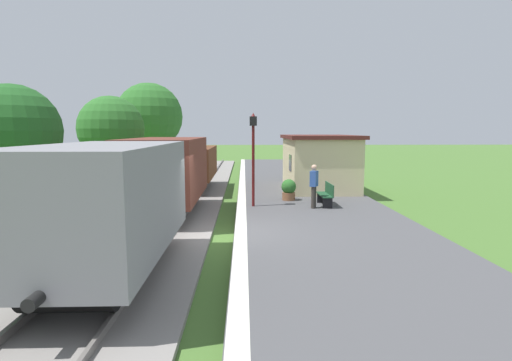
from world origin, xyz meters
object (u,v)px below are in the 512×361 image
Objects in this scene: freight_train at (164,177)px; tree_trackside_mid at (13,131)px; tree_trackside_far at (111,129)px; person_waiting at (314,184)px; station_hut at (318,162)px; potted_planter at (289,189)px; lamp_post_near at (253,142)px; tree_field_left at (149,116)px; tree_field_distant at (134,125)px; bench_near_hut at (326,194)px; bench_down_platform at (297,171)px.

freight_train is 5.19m from tree_trackside_mid.
person_waiting is at bearing -29.53° from tree_trackside_far.
station_hut is 4.18m from potted_planter.
tree_field_left is (-7.17, 13.47, 1.47)m from lamp_post_near.
tree_field_distant is at bearing 94.58° from tree_trackside_mid.
tree_trackside_mid reaches higher than bench_near_hut.
tree_trackside_mid reaches higher than station_hut.
tree_trackside_mid is at bearing -166.43° from lamp_post_near.
bench_down_platform is at bearing -38.30° from tree_field_distant.
bench_down_platform is 0.31× the size of tree_trackside_mid.
tree_trackside_mid is at bearing -169.72° from bench_near_hut.
freight_train is 12.14m from bench_down_platform.
tree_field_distant reaches higher than station_hut.
bench_down_platform is 0.41× the size of lamp_post_near.
lamp_post_near reaches higher than bench_down_platform.
freight_train is 5.24× the size of lamp_post_near.
bench_near_hut is 11.57m from tree_trackside_mid.
freight_train reaches higher than person_waiting.
bench_near_hut is 0.30× the size of tree_trackside_far.
bench_near_hut is 1.90m from potted_planter.
bench_down_platform is 9.49m from person_waiting.
tree_trackside_far is 0.75× the size of tree_field_left.
station_hut is at bearing 30.53° from tree_trackside_mid.
station_hut is 10.80m from tree_trackside_far.
tree_field_left is (-9.52, 13.94, 3.09)m from person_waiting.
lamp_post_near is at bearing -34.49° from tree_trackside_far.
bench_down_platform is at bearing -67.00° from person_waiting.
station_hut is 5.54m from person_waiting.
tree_field_distant reaches higher than freight_train.
freight_train is at bearing 35.98° from person_waiting.
potted_planter is at bearing -57.24° from tree_field_distant.
tree_field_distant reaches higher than bench_near_hut.
lamp_post_near reaches higher than station_hut.
tree_field_left is 6.25m from tree_field_distant.
tree_trackside_far is at bearing -79.19° from tree_field_distant.
potted_planter is (-1.38, 1.30, 0.00)m from bench_near_hut.
potted_planter is 2.94m from lamp_post_near.
tree_field_distant is at bearing 133.34° from station_hut.
tree_trackside_far is at bearing -89.78° from tree_field_left.
bench_down_platform is at bearing 59.05° from freight_train.
tree_field_distant is (-6.57, 20.49, 2.11)m from freight_train.
tree_field_distant reaches higher than potted_planter.
bench_down_platform is 11.63m from tree_field_left.
bench_down_platform is 15.81m from tree_trackside_mid.
potted_planter is at bearing -40.28° from person_waiting.
bench_near_hut is at bearing -56.10° from tree_field_distant.
bench_near_hut is at bearing 0.90° from lamp_post_near.
freight_train is at bearing -150.47° from potted_planter.
freight_train is at bearing -137.11° from station_hut.
bench_near_hut is 23.14m from tree_field_distant.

